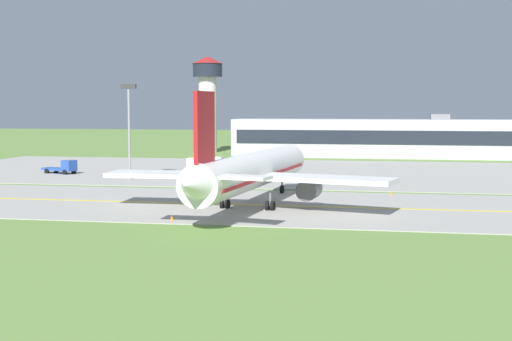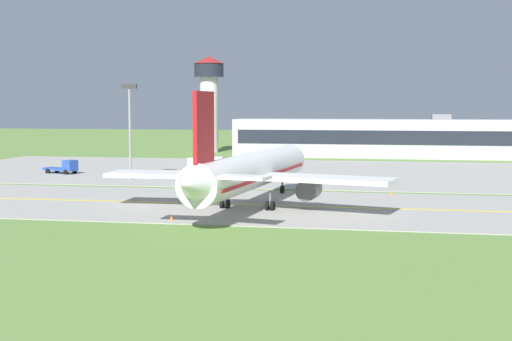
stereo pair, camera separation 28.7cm
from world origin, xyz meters
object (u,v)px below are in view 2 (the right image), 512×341
(service_truck_baggage, at_px, (224,172))
(service_truck_fuel, at_px, (206,163))
(airplane_lead, at_px, (251,171))
(control_tower, at_px, (209,94))
(service_truck_catering, at_px, (65,167))
(apron_light_mast, at_px, (130,119))

(service_truck_baggage, distance_m, service_truck_fuel, 16.69)
(airplane_lead, distance_m, service_truck_fuel, 44.55)
(airplane_lead, relative_size, control_tower, 1.69)
(service_truck_catering, xyz_separation_m, apron_light_mast, (13.96, -6.25, 8.14))
(service_truck_fuel, distance_m, control_tower, 53.50)
(airplane_lead, bearing_deg, apron_light_mast, 132.49)
(service_truck_catering, bearing_deg, service_truck_baggage, -12.93)
(airplane_lead, bearing_deg, control_tower, 107.38)
(control_tower, distance_m, apron_light_mast, 65.64)
(control_tower, relative_size, apron_light_mast, 1.59)
(control_tower, bearing_deg, airplane_lead, -72.62)
(service_truck_catering, distance_m, control_tower, 61.23)
(service_truck_baggage, relative_size, service_truck_fuel, 0.97)
(control_tower, bearing_deg, apron_light_mast, -86.11)
(airplane_lead, height_order, control_tower, control_tower)
(service_truck_baggage, bearing_deg, service_truck_fuel, 114.00)
(service_truck_baggage, relative_size, apron_light_mast, 0.41)
(airplane_lead, relative_size, service_truck_catering, 5.91)
(airplane_lead, xyz_separation_m, control_tower, (-28.74, 91.84, 10.14))
(airplane_lead, relative_size, service_truck_baggage, 6.62)
(airplane_lead, xyz_separation_m, apron_light_mast, (-24.30, 26.54, 5.19))
(service_truck_fuel, xyz_separation_m, apron_light_mast, (-8.09, -14.87, 7.79))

